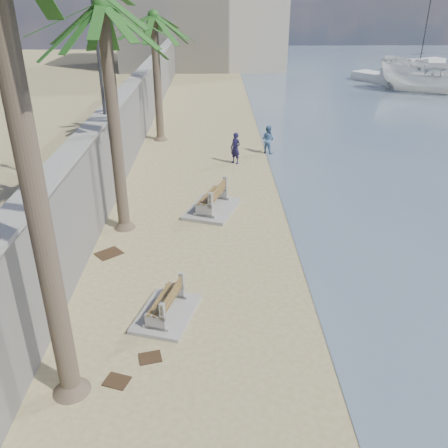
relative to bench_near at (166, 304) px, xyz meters
name	(u,v)px	position (x,y,z in m)	size (l,w,h in m)	color
ground_plane	(255,430)	(2.13, -3.81, -0.37)	(140.00, 140.00, 0.00)	tan
seawall	(136,114)	(-3.07, 16.19, 1.38)	(0.45, 70.00, 3.50)	gray
wall_cap	(133,81)	(-3.07, 16.19, 3.18)	(0.80, 70.00, 0.12)	gray
end_building	(203,1)	(0.13, 48.19, 6.63)	(18.00, 12.00, 14.00)	#B7AA93
bench_near	(166,304)	(0.00, 0.00, 0.00)	(1.89, 2.34, 0.85)	gray
bench_far	(212,200)	(1.23, 6.89, 0.09)	(2.45, 2.95, 1.06)	gray
palm_mid	(102,9)	(-2.05, 5.40, 7.11)	(5.00, 5.00, 8.49)	brown
palm_back	(153,17)	(-1.87, 17.07, 6.33)	(5.00, 5.00, 7.70)	brown
streetlight	(96,31)	(-2.97, 8.19, 6.27)	(0.28, 0.28, 5.12)	#2D2D33
person_a	(235,146)	(2.40, 12.71, 0.54)	(0.66, 0.45, 1.83)	#18153A
person_b	(268,138)	(4.23, 14.43, 0.46)	(0.80, 0.62, 1.67)	#4B719C
boat_cruiser	(436,73)	(20.33, 31.10, 1.30)	(3.52, 3.63, 4.14)	silver
yacht_far	(390,80)	(18.11, 35.75, -0.02)	(7.79, 2.18, 1.50)	silver
sailboat_west	(420,61)	(26.28, 49.12, -0.05)	(6.95, 4.41, 9.78)	silver
debris_b	(117,381)	(-0.91, -2.43, -0.36)	(0.55, 0.44, 0.03)	#382616
debris_c	(109,253)	(-2.25, 3.42, -0.36)	(0.80, 0.64, 0.03)	#382616
debris_d	(150,358)	(-0.24, -1.68, -0.36)	(0.53, 0.42, 0.03)	#382616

